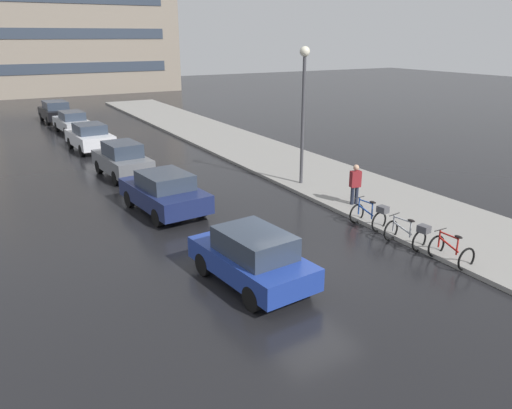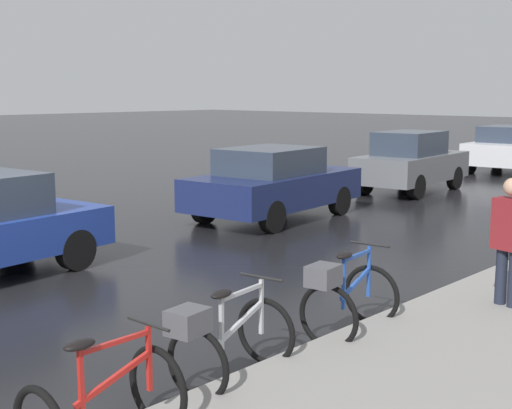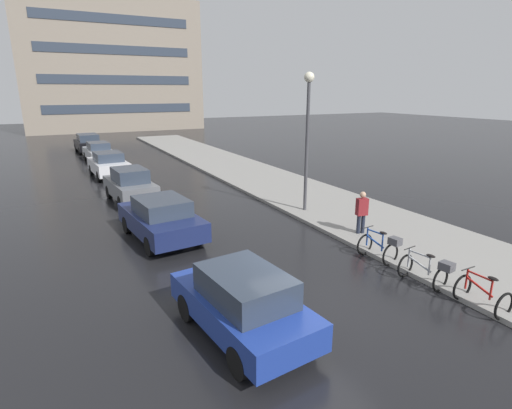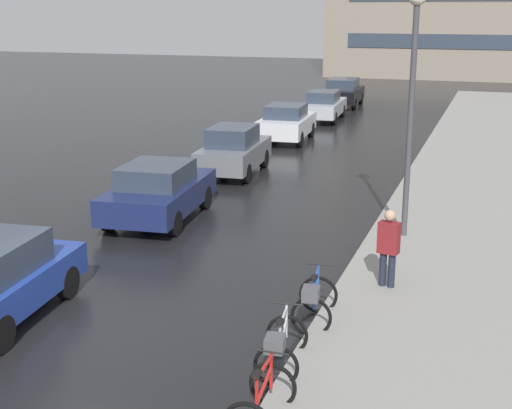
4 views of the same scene
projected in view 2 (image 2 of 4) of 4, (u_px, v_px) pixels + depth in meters
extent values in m
plane|color=black|center=(42.00, 306.00, 9.16)|extent=(140.00, 140.00, 0.00)
torus|color=black|center=(158.00, 387.00, 5.78)|extent=(0.70, 0.07, 0.70)
cube|color=red|center=(81.00, 383.00, 5.21)|extent=(0.04, 0.04, 0.53)
cube|color=red|center=(149.00, 359.00, 5.68)|extent=(0.04, 0.04, 0.54)
cube|color=red|center=(116.00, 342.00, 5.41)|extent=(0.04, 0.64, 0.04)
cube|color=red|center=(114.00, 378.00, 5.43)|extent=(0.05, 0.73, 0.26)
ellipsoid|color=black|center=(79.00, 345.00, 5.16)|extent=(0.14, 0.26, 0.07)
cylinder|color=black|center=(148.00, 324.00, 5.63)|extent=(0.50, 0.04, 0.03)
torus|color=black|center=(266.00, 331.00, 7.13)|extent=(0.70, 0.15, 0.69)
torus|color=black|center=(198.00, 365.00, 6.26)|extent=(0.70, 0.15, 0.69)
cube|color=#ADAFB5|center=(221.00, 325.00, 6.50)|extent=(0.04, 0.04, 0.53)
cube|color=#ADAFB5|center=(261.00, 307.00, 7.02)|extent=(0.04, 0.04, 0.56)
cube|color=#ADAFB5|center=(242.00, 292.00, 6.73)|extent=(0.12, 0.64, 0.04)
cube|color=#ADAFB5|center=(240.00, 322.00, 6.75)|extent=(0.14, 0.73, 0.26)
ellipsoid|color=black|center=(221.00, 294.00, 6.46)|extent=(0.17, 0.28, 0.07)
cylinder|color=black|center=(261.00, 277.00, 6.98)|extent=(0.50, 0.10, 0.03)
cube|color=#4C4C51|center=(188.00, 321.00, 6.10)|extent=(0.32, 0.38, 0.22)
torus|color=black|center=(371.00, 295.00, 8.37)|extent=(0.72, 0.15, 0.72)
torus|color=black|center=(328.00, 317.00, 7.56)|extent=(0.72, 0.15, 0.72)
cube|color=#234CA8|center=(344.00, 284.00, 7.78)|extent=(0.04, 0.04, 0.58)
cube|color=#234CA8|center=(369.00, 271.00, 8.26)|extent=(0.04, 0.04, 0.60)
cube|color=#234CA8|center=(357.00, 255.00, 7.98)|extent=(0.11, 0.60, 0.04)
cube|color=#234CA8|center=(356.00, 283.00, 8.01)|extent=(0.12, 0.68, 0.25)
ellipsoid|color=black|center=(344.00, 255.00, 7.73)|extent=(0.17, 0.28, 0.07)
cylinder|color=black|center=(370.00, 244.00, 8.21)|extent=(0.50, 0.09, 0.03)
cube|color=#4C4C51|center=(323.00, 276.00, 7.39)|extent=(0.32, 0.37, 0.22)
cylinder|color=black|center=(15.00, 237.00, 11.85)|extent=(0.29, 0.66, 0.64)
cylinder|color=black|center=(76.00, 250.00, 10.94)|extent=(0.29, 0.66, 0.64)
cube|color=navy|center=(274.00, 189.00, 15.30)|extent=(2.36, 4.34, 0.67)
cube|color=#2D3847|center=(270.00, 161.00, 15.07)|extent=(1.79, 2.17, 0.55)
cylinder|color=black|center=(276.00, 194.00, 16.89)|extent=(0.29, 0.66, 0.64)
cylinder|color=black|center=(340.00, 200.00, 15.86)|extent=(0.29, 0.66, 0.64)
cylinder|color=black|center=(204.00, 208.00, 14.85)|extent=(0.29, 0.66, 0.64)
cylinder|color=black|center=(272.00, 217.00, 13.82)|extent=(0.29, 0.66, 0.64)
cube|color=slate|center=(411.00, 167.00, 19.47)|extent=(2.01, 4.05, 0.71)
cube|color=#2D3847|center=(410.00, 143.00, 19.25)|extent=(1.54, 2.05, 0.63)
cylinder|color=black|center=(406.00, 174.00, 20.93)|extent=(0.27, 0.66, 0.64)
cylinder|color=black|center=(455.00, 178.00, 20.02)|extent=(0.27, 0.66, 0.64)
cylinder|color=black|center=(365.00, 182.00, 19.04)|extent=(0.27, 0.66, 0.64)
cylinder|color=black|center=(417.00, 187.00, 18.13)|extent=(0.27, 0.66, 0.64)
cube|color=silver|center=(509.00, 152.00, 24.31)|extent=(2.13, 4.13, 0.71)
cube|color=#2D3847|center=(508.00, 134.00, 24.09)|extent=(1.65, 2.02, 0.53)
cylinder|color=black|center=(497.00, 158.00, 25.83)|extent=(0.27, 0.65, 0.64)
cylinder|color=black|center=(470.00, 164.00, 23.92)|extent=(0.27, 0.65, 0.64)
cylinder|color=#1E2333|center=(501.00, 282.00, 8.73)|extent=(0.14, 0.14, 0.83)
cube|color=maroon|center=(511.00, 224.00, 8.55)|extent=(0.44, 0.31, 0.62)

